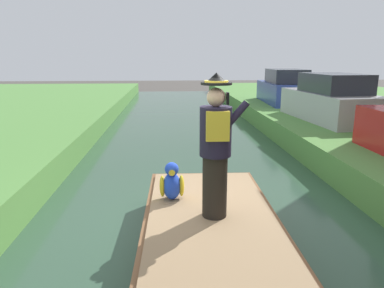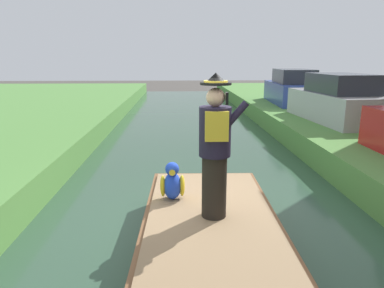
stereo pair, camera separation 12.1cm
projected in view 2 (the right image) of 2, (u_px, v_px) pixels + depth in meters
ground_plane at (205, 235)px, 5.62m from camera, size 80.00×80.00×0.00m
canal_water at (205, 233)px, 5.61m from camera, size 5.71×48.00×0.10m
boat at (212, 244)px, 4.58m from camera, size 1.91×4.25×0.61m
person_pirate at (215, 148)px, 4.46m from camera, size 0.61×0.42×1.85m
parrot_plush at (172, 183)px, 5.19m from camera, size 0.36×0.34×0.57m
parked_car_silver at (338, 101)px, 11.40m from camera, size 2.00×4.12×1.50m
parked_car_blue at (292, 89)px, 15.91m from camera, size 1.91×4.08×1.50m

